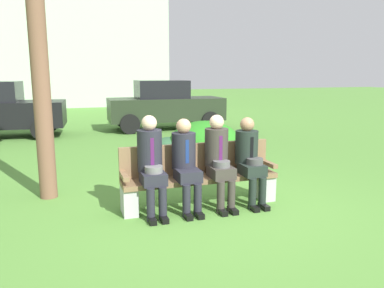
% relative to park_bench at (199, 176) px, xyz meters
% --- Properties ---
extents(ground_plane, '(80.00, 80.00, 0.00)m').
position_rel_park_bench_xyz_m(ground_plane, '(0.19, -0.33, -0.43)').
color(ground_plane, '#528836').
extents(park_bench, '(2.28, 0.44, 0.90)m').
position_rel_park_bench_xyz_m(park_bench, '(0.00, 0.00, 0.00)').
color(park_bench, brown).
rests_on(park_bench, ground).
extents(seated_man_leftmost, '(0.34, 0.72, 1.35)m').
position_rel_park_bench_xyz_m(seated_man_leftmost, '(-0.74, -0.13, 0.32)').
color(seated_man_leftmost, '#23232D').
rests_on(seated_man_leftmost, ground).
extents(seated_man_centerleft, '(0.34, 0.72, 1.29)m').
position_rel_park_bench_xyz_m(seated_man_centerleft, '(-0.25, -0.13, 0.29)').
color(seated_man_centerleft, '#23232D').
rests_on(seated_man_centerleft, ground).
extents(seated_man_centerright, '(0.34, 0.72, 1.33)m').
position_rel_park_bench_xyz_m(seated_man_centerright, '(0.25, -0.13, 0.30)').
color(seated_man_centerright, '#38332D').
rests_on(seated_man_centerright, ground).
extents(seated_man_rightmost, '(0.34, 0.72, 1.28)m').
position_rel_park_bench_xyz_m(seated_man_rightmost, '(0.74, -0.14, 0.28)').
color(seated_man_rightmost, '#1E2823').
rests_on(seated_man_rightmost, ground).
extents(shrub_near_bench, '(1.51, 1.39, 0.95)m').
position_rel_park_bench_xyz_m(shrub_near_bench, '(0.90, 2.23, 0.04)').
color(shrub_near_bench, '#287D1E').
rests_on(shrub_near_bench, ground).
extents(shrub_mid_lawn, '(0.98, 0.90, 0.61)m').
position_rel_park_bench_xyz_m(shrub_mid_lawn, '(0.22, 2.42, -0.13)').
color(shrub_mid_lawn, '#2E5937').
rests_on(shrub_mid_lawn, ground).
extents(parked_car_far, '(3.93, 1.76, 1.68)m').
position_rel_park_bench_xyz_m(parked_car_far, '(1.43, 7.67, 0.40)').
color(parked_car_far, '#232D1E').
rests_on(parked_car_far, ground).
extents(building_backdrop, '(15.44, 8.32, 12.34)m').
position_rel_park_bench_xyz_m(building_backdrop, '(-3.24, 21.12, 5.76)').
color(building_backdrop, '#ADC1A8').
rests_on(building_backdrop, ground).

